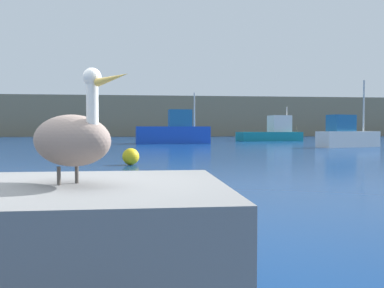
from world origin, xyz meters
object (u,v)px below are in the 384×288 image
(pelican, at_px, (72,139))
(fishing_boat_white, at_px, (347,135))
(fishing_boat_blue, at_px, (174,132))
(fishing_boat_teal, at_px, (272,133))
(mooring_buoy, at_px, (131,157))

(pelican, xyz_separation_m, fishing_boat_white, (14.37, 23.58, -0.35))
(fishing_boat_blue, distance_m, fishing_boat_teal, 12.83)
(fishing_boat_teal, xyz_separation_m, fishing_boat_white, (0.40, -15.44, -0.06))
(fishing_boat_teal, height_order, mooring_buoy, fishing_boat_teal)
(pelican, height_order, fishing_boat_teal, fishing_boat_teal)
(fishing_boat_blue, height_order, fishing_boat_teal, fishing_boat_blue)
(fishing_boat_teal, bearing_deg, fishing_boat_white, -97.47)
(fishing_boat_white, relative_size, mooring_buoy, 8.50)
(fishing_boat_blue, bearing_deg, pelican, -98.89)
(fishing_boat_blue, xyz_separation_m, fishing_boat_teal, (10.89, 6.77, -0.15))
(fishing_boat_blue, bearing_deg, fishing_boat_teal, 28.44)
(fishing_boat_teal, relative_size, fishing_boat_white, 1.42)
(fishing_boat_blue, relative_size, fishing_boat_white, 1.29)
(fishing_boat_white, bearing_deg, pelican, -141.18)
(pelican, bearing_deg, mooring_buoy, 139.50)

